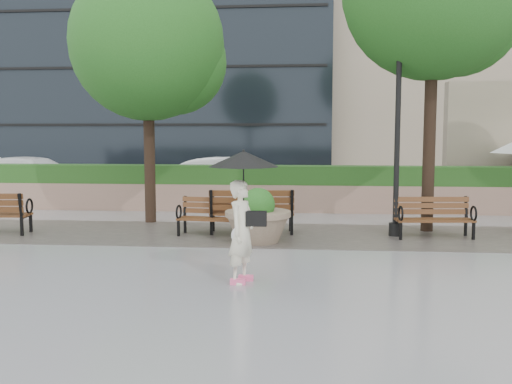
# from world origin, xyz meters

# --- Properties ---
(ground) EXTENTS (100.00, 100.00, 0.00)m
(ground) POSITION_xyz_m (0.00, 0.00, 0.00)
(ground) COLOR gray
(ground) RESTS_ON ground
(cobble_strip) EXTENTS (28.00, 3.20, 0.01)m
(cobble_strip) POSITION_xyz_m (0.00, 3.00, 0.01)
(cobble_strip) COLOR #383330
(cobble_strip) RESTS_ON ground
(hedge_wall) EXTENTS (24.00, 0.80, 1.35)m
(hedge_wall) POSITION_xyz_m (0.00, 7.00, 0.66)
(hedge_wall) COLOR #94705F
(hedge_wall) RESTS_ON ground
(asphalt_street) EXTENTS (40.00, 7.00, 0.00)m
(asphalt_street) POSITION_xyz_m (0.00, 11.00, 0.00)
(asphalt_street) COLOR black
(asphalt_street) RESTS_ON ground
(bench_1) EXTENTS (1.66, 0.82, 0.85)m
(bench_1) POSITION_xyz_m (-2.19, 2.73, 0.25)
(bench_1) COLOR brown
(bench_1) RESTS_ON ground
(bench_2) EXTENTS (1.98, 0.93, 1.03)m
(bench_2) POSITION_xyz_m (-1.37, 3.14, 0.31)
(bench_2) COLOR brown
(bench_2) RESTS_ON ground
(bench_3) EXTENTS (1.72, 0.82, 0.89)m
(bench_3) POSITION_xyz_m (2.68, 2.92, 0.27)
(bench_3) COLOR brown
(bench_3) RESTS_ON ground
(planter_left) EXTENTS (1.39, 1.39, 1.16)m
(planter_left) POSITION_xyz_m (-1.13, 2.06, 0.45)
(planter_left) COLOR #7F6B56
(planter_left) RESTS_ON ground
(lamppost) EXTENTS (0.28, 0.28, 4.19)m
(lamppost) POSITION_xyz_m (1.87, 3.09, 1.85)
(lamppost) COLOR black
(lamppost) RESTS_ON ground
(tree_0) EXTENTS (3.90, 3.89, 6.50)m
(tree_0) POSITION_xyz_m (-4.00, 4.63, 4.44)
(tree_0) COLOR black
(tree_0) RESTS_ON ground
(car_left) EXTENTS (5.27, 2.91, 1.45)m
(car_left) POSITION_xyz_m (-9.86, 9.83, 0.72)
(car_left) COLOR white
(car_left) RESTS_ON ground
(car_right) EXTENTS (4.53, 2.29, 1.42)m
(car_right) POSITION_xyz_m (-3.03, 10.55, 0.71)
(car_right) COLOR white
(car_right) RESTS_ON ground
(pedestrian) EXTENTS (1.10, 1.10, 2.03)m
(pedestrian) POSITION_xyz_m (-1.08, -1.15, 1.24)
(pedestrian) COLOR beige
(pedestrian) RESTS_ON ground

